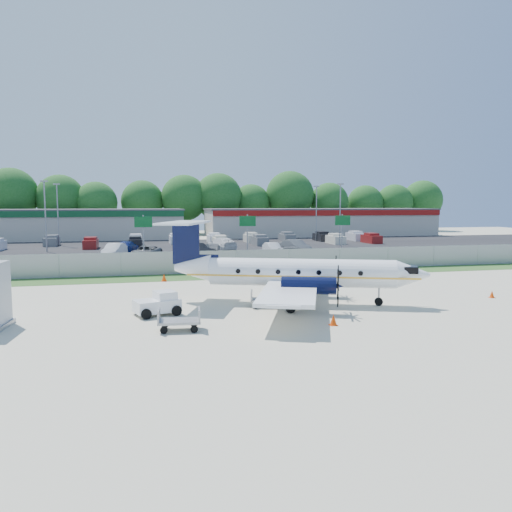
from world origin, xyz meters
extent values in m
plane|color=beige|center=(0.00, 0.00, 0.00)|extent=(170.00, 170.00, 0.00)
cube|color=#2D561E|center=(0.00, 12.00, 0.01)|extent=(170.00, 4.00, 0.02)
cube|color=black|center=(0.00, 19.00, 0.01)|extent=(170.00, 8.00, 0.02)
cube|color=black|center=(0.00, 40.00, 0.01)|extent=(170.00, 32.00, 0.02)
cube|color=gray|center=(0.00, 14.00, 1.00)|extent=(120.00, 0.02, 1.90)
cube|color=gray|center=(0.00, 14.00, 1.98)|extent=(120.00, 0.06, 0.06)
cube|color=gray|center=(0.00, 14.00, 0.05)|extent=(120.00, 0.06, 0.06)
cube|color=#B9B3A7|center=(-24.00, 62.00, 2.50)|extent=(46.00, 12.00, 5.00)
cube|color=#474749|center=(-24.00, 62.00, 5.12)|extent=(46.40, 12.40, 0.24)
cube|color=#0F4723|center=(-24.00, 55.90, 4.50)|extent=(46.00, 0.20, 1.00)
cube|color=#B9B3A7|center=(26.00, 62.00, 2.50)|extent=(44.00, 12.00, 5.00)
cube|color=#474749|center=(26.00, 62.00, 5.12)|extent=(44.40, 12.40, 0.24)
cube|color=maroon|center=(26.00, 55.90, 4.50)|extent=(44.00, 0.20, 1.00)
cylinder|color=gray|center=(-8.00, 23.00, 2.50)|extent=(0.14, 0.14, 5.00)
cube|color=#0C5923|center=(-8.00, 22.85, 4.30)|extent=(1.80, 0.08, 1.10)
cylinder|color=gray|center=(3.00, 23.00, 2.50)|extent=(0.14, 0.14, 5.00)
cube|color=#0C5923|center=(3.00, 22.85, 4.30)|extent=(1.80, 0.08, 1.10)
cylinder|color=gray|center=(14.00, 23.00, 2.50)|extent=(0.14, 0.14, 5.00)
cube|color=#0C5923|center=(14.00, 22.85, 4.30)|extent=(1.80, 0.08, 1.10)
cylinder|color=gray|center=(-20.00, 38.00, 4.50)|extent=(0.18, 0.18, 9.00)
cube|color=gray|center=(-20.00, 38.00, 9.00)|extent=(0.90, 0.35, 0.18)
cylinder|color=gray|center=(20.00, 38.00, 4.50)|extent=(0.18, 0.18, 9.00)
cube|color=gray|center=(20.00, 38.00, 9.00)|extent=(0.90, 0.35, 0.18)
cylinder|color=gray|center=(-20.00, 48.00, 4.50)|extent=(0.18, 0.18, 9.00)
cube|color=gray|center=(-20.00, 48.00, 9.00)|extent=(0.90, 0.35, 0.18)
cylinder|color=gray|center=(20.00, 48.00, 4.50)|extent=(0.18, 0.18, 9.00)
cube|color=gray|center=(20.00, 48.00, 9.00)|extent=(0.90, 0.35, 0.18)
cylinder|color=white|center=(1.26, -0.87, 1.94)|extent=(11.18, 5.64, 1.72)
cone|color=white|center=(7.47, -3.24, 1.94)|extent=(2.47, 2.31, 1.72)
cone|color=white|center=(-5.12, 1.57, 2.13)|extent=(2.81, 2.44, 1.72)
cube|color=black|center=(7.30, -3.17, 2.26)|extent=(1.18, 1.39, 0.41)
cube|color=white|center=(0.84, -0.71, 1.45)|extent=(8.38, 15.91, 0.20)
cylinder|color=black|center=(0.83, -3.51, 1.58)|extent=(3.23, 2.03, 0.99)
cylinder|color=black|center=(2.70, 1.39, 1.58)|extent=(3.23, 2.03, 0.99)
cube|color=black|center=(-5.54, 1.73, 3.66)|extent=(1.66, 0.76, 2.62)
cube|color=white|center=(-5.63, 1.76, 4.97)|extent=(4.03, 6.01, 0.13)
cylinder|color=gray|center=(5.65, -2.54, 0.59)|extent=(0.11, 0.11, 1.18)
cylinder|color=black|center=(5.65, -2.54, 0.25)|extent=(0.53, 0.33, 0.51)
cylinder|color=black|center=(-0.10, -3.16, 0.29)|extent=(0.67, 0.54, 0.58)
cylinder|color=black|center=(1.77, 1.75, 0.29)|extent=(0.67, 0.54, 0.58)
cube|color=white|center=(-7.54, -2.02, 0.53)|extent=(2.72, 2.08, 0.67)
cube|color=white|center=(-7.08, -1.88, 1.06)|extent=(1.38, 1.50, 0.48)
cube|color=black|center=(-6.66, -1.75, 1.08)|extent=(0.48, 1.06, 0.38)
cylinder|color=black|center=(-8.14, -2.99, 0.29)|extent=(0.61, 0.37, 0.58)
cylinder|color=black|center=(-8.58, -1.56, 0.29)|extent=(0.61, 0.37, 0.58)
cylinder|color=black|center=(-6.49, -2.48, 0.29)|extent=(0.61, 0.37, 0.58)
cylinder|color=black|center=(-6.93, -1.05, 0.29)|extent=(0.61, 0.37, 0.58)
cube|color=gray|center=(-1.07, -1.31, 0.42)|extent=(2.10, 1.56, 0.11)
cube|color=gray|center=(-1.93, -1.09, 0.70)|extent=(0.35, 1.11, 0.56)
cube|color=gray|center=(-0.21, -1.54, 0.70)|extent=(0.35, 1.11, 0.56)
cylinder|color=black|center=(-1.84, -1.65, 0.17)|extent=(0.36, 0.19, 0.34)
cylinder|color=black|center=(-1.58, -0.65, 0.17)|extent=(0.36, 0.19, 0.34)
cylinder|color=black|center=(-0.56, -1.98, 0.17)|extent=(0.36, 0.19, 0.34)
cylinder|color=black|center=(-0.31, -0.98, 0.17)|extent=(0.36, 0.19, 0.34)
cube|color=gray|center=(-6.60, -5.78, 0.46)|extent=(2.16, 1.42, 0.12)
cube|color=gray|center=(-7.57, -5.69, 0.77)|extent=(0.20, 1.23, 0.62)
cube|color=gray|center=(-5.63, -5.87, 0.77)|extent=(0.20, 1.23, 0.62)
cylinder|color=black|center=(-7.37, -6.27, 0.18)|extent=(0.38, 0.16, 0.37)
cylinder|color=black|center=(-7.26, -5.15, 0.18)|extent=(0.38, 0.16, 0.37)
cylinder|color=black|center=(-5.94, -6.41, 0.18)|extent=(0.38, 0.16, 0.37)
cylinder|color=black|center=(-5.83, -5.29, 0.18)|extent=(0.38, 0.16, 0.37)
cone|color=#E74107|center=(14.14, -1.85, 0.24)|extent=(0.32, 0.32, 0.48)
cube|color=#E74107|center=(14.14, -1.85, 0.01)|extent=(0.34, 0.34, 0.03)
cone|color=#E74107|center=(1.13, -6.50, 0.28)|extent=(0.37, 0.37, 0.56)
cube|color=#E74107|center=(1.13, -6.50, 0.02)|extent=(0.39, 0.39, 0.03)
cone|color=#E74107|center=(-6.57, 10.13, 0.31)|extent=(0.41, 0.41, 0.62)
cube|color=#E74107|center=(-6.57, 10.13, 0.02)|extent=(0.43, 0.43, 0.03)
imported|color=#595B5E|center=(6.33, 19.98, 0.00)|extent=(6.46, 3.77, 1.69)
imported|color=silver|center=(25.91, 18.04, 0.00)|extent=(5.48, 2.64, 1.54)
imported|color=silver|center=(-11.28, 29.60, 0.00)|extent=(2.89, 5.13, 1.60)
imported|color=#595B5E|center=(-7.74, 28.32, 0.00)|extent=(4.14, 5.45, 1.38)
imported|color=black|center=(-1.75, 28.79, 0.00)|extent=(3.25, 4.87, 1.52)
imported|color=silver|center=(7.42, 28.83, 0.00)|extent=(1.60, 4.33, 1.42)
imported|color=#595B5E|center=(10.40, 29.04, 0.00)|extent=(2.88, 5.45, 1.71)
imported|color=navy|center=(-9.97, 34.91, 0.00)|extent=(3.18, 5.45, 1.48)
imported|color=silver|center=(2.11, 35.26, 0.00)|extent=(3.98, 6.28, 1.69)
camera|label=1|loc=(-8.37, -29.84, 6.17)|focal=35.00mm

